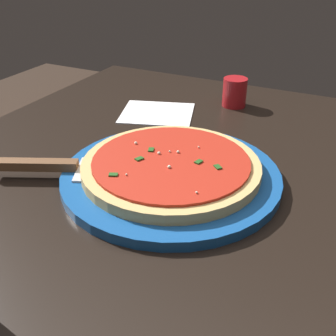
% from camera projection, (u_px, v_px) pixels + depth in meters
% --- Properties ---
extents(restaurant_table, '(1.04, 0.83, 0.74)m').
position_uv_depth(restaurant_table, '(160.00, 265.00, 0.65)').
color(restaurant_table, black).
rests_on(restaurant_table, ground_plane).
extents(serving_plate, '(0.32, 0.32, 0.02)m').
position_uv_depth(serving_plate, '(168.00, 175.00, 0.61)').
color(serving_plate, '#195199').
rests_on(serving_plate, restaurant_table).
extents(pizza, '(0.26, 0.26, 0.02)m').
position_uv_depth(pizza, '(168.00, 165.00, 0.61)').
color(pizza, '#DBB26B').
rests_on(pizza, serving_plate).
extents(pizza_server, '(0.13, 0.22, 0.01)m').
position_uv_depth(pizza_server, '(61.00, 166.00, 0.61)').
color(pizza_server, silver).
rests_on(pizza_server, serving_plate).
extents(cup_small_sauce, '(0.05, 0.05, 0.06)m').
position_uv_depth(cup_small_sauce, '(235.00, 92.00, 0.87)').
color(cup_small_sauce, '#B2191E').
rests_on(cup_small_sauce, restaurant_table).
extents(napkin_folded_right, '(0.16, 0.17, 0.00)m').
position_uv_depth(napkin_folded_right, '(157.00, 113.00, 0.84)').
color(napkin_folded_right, white).
rests_on(napkin_folded_right, restaurant_table).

